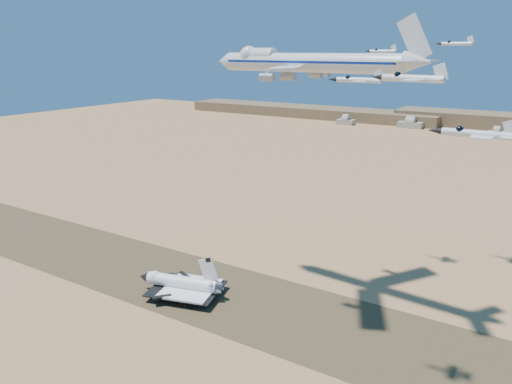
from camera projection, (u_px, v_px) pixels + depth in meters
The scene contains 13 objects.
ground at pixel (222, 294), 200.34m from camera, with size 1200.00×1200.00×0.00m, color tan.
runway at pixel (222, 294), 200.33m from camera, with size 600.00×50.00×0.06m, color brown.
hangars at pixel (406, 124), 621.12m from camera, with size 200.50×29.50×30.00m.
shuttle at pixel (182, 284), 198.95m from camera, with size 36.28×28.09×17.76m.
carrier_747 at pixel (302, 62), 179.23m from camera, with size 85.45×66.02×21.28m.
crew_a at pixel (182, 303), 191.71m from camera, with size 0.57×0.37×1.57m, color #BF450B.
crew_b at pixel (179, 305), 190.61m from camera, with size 0.77×0.45×1.59m, color #BF450B.
crew_c at pixel (185, 306), 189.32m from camera, with size 1.10×0.56×1.87m, color #BF450B.
chase_jet_a at pixel (358, 80), 127.18m from camera, with size 14.62×7.94×3.64m.
chase_jet_b at pixel (411, 78), 101.02m from camera, with size 16.23×8.95×4.05m.
chase_jet_c at pixel (475, 134), 90.02m from camera, with size 15.70×8.27×3.91m.
chase_jet_e at pixel (382, 51), 207.20m from camera, with size 13.81×7.32×3.44m.
chase_jet_f at pixel (456, 43), 205.50m from camera, with size 15.68×8.69×3.92m.
Camera 1 is at (108.06, -146.17, 94.75)m, focal length 35.00 mm.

